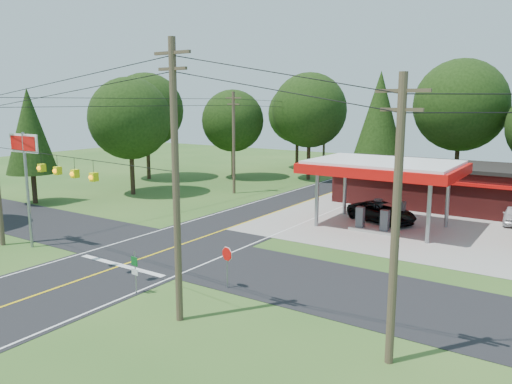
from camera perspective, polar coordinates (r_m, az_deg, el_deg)
The scene contains 16 objects.
ground at distance 31.54m, azimuth -10.21°, elevation -6.55°, with size 120.00×120.00×0.00m, color #29541D.
main_highway at distance 31.54m, azimuth -10.21°, elevation -6.53°, with size 8.00×120.00×0.02m, color black.
cross_road at distance 31.53m, azimuth -10.21°, elevation -6.52°, with size 70.00×7.00×0.02m, color black.
lane_center_yellow at distance 31.53m, azimuth -10.21°, elevation -6.50°, with size 0.15×110.00×0.00m, color yellow.
gas_canopy at distance 36.97m, azimuth 14.35°, elevation 2.54°, with size 10.60×7.40×4.88m.
convenience_store at distance 46.50m, azimuth 19.52°, elevation 0.88°, with size 16.40×7.55×3.80m.
utility_pole_near_right at distance 20.21m, azimuth -9.15°, elevation 1.35°, with size 1.80×0.30×11.50m.
utility_pole_far_left at distance 49.30m, azimuth -2.57°, elevation 5.82°, with size 1.80×0.30×10.00m.
utility_pole_right_b at distance 17.33m, azimuth 15.71°, elevation -2.95°, with size 1.80×0.30×10.00m.
utility_pole_north at distance 63.12m, azimuth 7.79°, elevation 6.31°, with size 0.30×0.30×9.50m.
overhead_beacons at distance 27.22m, azimuth -20.97°, elevation 3.62°, with size 17.04×2.04×1.03m.
treeline_backdrop at distance 49.94m, azimuth 9.88°, elevation 8.36°, with size 70.27×51.59×13.30m.
suv_car at distance 39.13m, azimuth 14.17°, elevation -2.26°, with size 5.43×5.43×1.51m, color black.
big_stop_sign at distance 33.68m, azimuth -24.89°, elevation 3.14°, with size 2.68×0.22×7.22m.
octagonal_stop_sign at distance 24.51m, azimuth -3.33°, elevation -7.50°, with size 0.74×0.22×2.13m.
route_sign_post at distance 24.57m, azimuth -13.67°, elevation -8.52°, with size 0.43×0.10×2.11m.
Camera 1 is at (21.13, -21.59, 9.06)m, focal length 35.00 mm.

